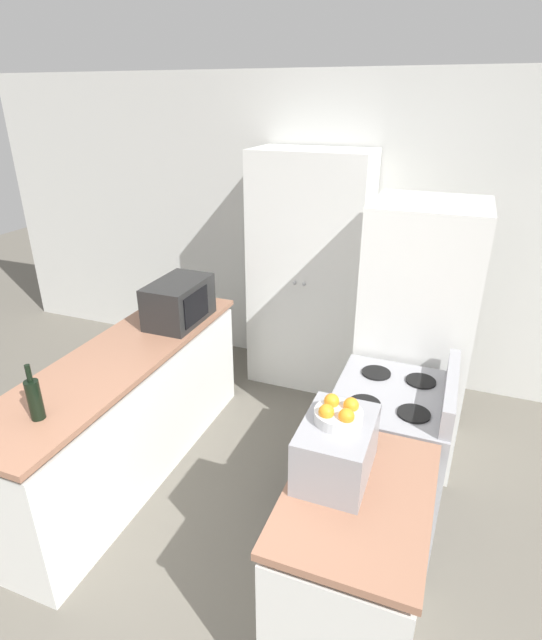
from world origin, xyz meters
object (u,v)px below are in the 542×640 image
Objects in this scene: refrigerator at (415,336)px; microwave at (179,302)px; toaster_oven at (336,448)px; fruit_bowl at (339,413)px; wine_bottle at (34,398)px; stove at (386,456)px; pantry_cabinet at (309,273)px.

refrigerator reaches higher than microwave.
refrigerator is 1.50m from toaster_oven.
fruit_bowl reaches higher than toaster_oven.
microwave is 1.69× the size of wine_bottle.
microwave is (-1.60, 0.41, 0.59)m from stove.
toaster_oven is 2.04× the size of fruit_bowl.
wine_bottle is at bearing -106.94° from pantry_cabinet.
wine_bottle is at bearing -174.16° from toaster_oven.
pantry_cabinet is 9.89× the size of fruit_bowl.
pantry_cabinet reaches higher than refrigerator.
refrigerator is at bearing 87.65° from stove.
refrigerator is 1.67m from microwave.
stove is 1.97m from wine_bottle.
stove is at bearing -14.50° from microwave.
fruit_bowl is (-0.15, -0.72, 0.74)m from stove.
pantry_cabinet reaches higher than microwave.
refrigerator is at bearing 11.46° from microwave.
pantry_cabinet reaches higher than wine_bottle.
toaster_oven reaches higher than stove.
stove is 5.15× the size of fruit_bowl.
fruit_bowl is at bearing -70.04° from pantry_cabinet.
microwave is 1.85m from fruit_bowl.
fruit_bowl reaches higher than microwave.
toaster_oven is (0.80, -2.20, 0.01)m from pantry_cabinet.
fruit_bowl is (-0.00, 0.02, 0.17)m from toaster_oven.
refrigerator is (0.03, 0.74, 0.45)m from stove.
microwave is (-1.63, -0.33, 0.14)m from refrigerator.
refrigerator is 8.87× the size of fruit_bowl.
wine_bottle is 1.51× the size of fruit_bowl.
toaster_oven is at bearing -101.20° from stove.
fruit_bowl is (1.51, 0.17, 0.18)m from wine_bottle.
pantry_cabinet is at bearing 143.65° from refrigerator.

